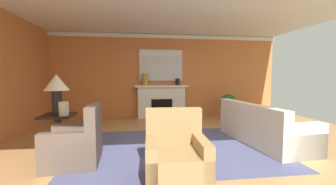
{
  "coord_description": "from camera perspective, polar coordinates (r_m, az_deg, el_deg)",
  "views": [
    {
      "loc": [
        -0.86,
        -4.27,
        1.4
      ],
      "look_at": [
        -0.13,
        1.06,
        1.0
      ],
      "focal_mm": 22.68,
      "sensor_mm": 36.0,
      "label": 1
    }
  ],
  "objects": [
    {
      "name": "ground_plane",
      "position": [
        4.58,
        3.51,
        -13.57
      ],
      "size": [
        9.69,
        9.69,
        0.0
      ],
      "primitive_type": "plane",
      "color": "tan"
    },
    {
      "name": "wall_fireplace",
      "position": [
        7.42,
        -1.14,
        4.44
      ],
      "size": [
        8.05,
        0.12,
        2.85
      ],
      "primitive_type": "cube",
      "color": "#CC723D",
      "rests_on": "ground_plane"
    },
    {
      "name": "ceiling_panel",
      "position": [
        4.88,
        2.93,
        21.88
      ],
      "size": [
        8.05,
        6.68,
        0.06
      ],
      "primitive_type": "cube",
      "color": "white"
    },
    {
      "name": "crown_moulding",
      "position": [
        7.47,
        -1.08,
        14.82
      ],
      "size": [
        8.05,
        0.08,
        0.12
      ],
      "primitive_type": "cube",
      "color": "white"
    },
    {
      "name": "area_rug",
      "position": [
        4.32,
        1.96,
        -14.6
      ],
      "size": [
        3.77,
        2.78,
        0.01
      ],
      "primitive_type": "cube",
      "color": "#4C517A",
      "rests_on": "ground_plane"
    },
    {
      "name": "fireplace",
      "position": [
        7.26,
        -1.77,
        -2.64
      ],
      "size": [
        1.8,
        0.35,
        1.11
      ],
      "color": "white",
      "rests_on": "ground_plane"
    },
    {
      "name": "mantel_mirror",
      "position": [
        7.33,
        -1.89,
        7.34
      ],
      "size": [
        1.48,
        0.04,
        1.06
      ],
      "primitive_type": "cube",
      "color": "silver"
    },
    {
      "name": "sofa",
      "position": [
        4.96,
        23.8,
        -8.98
      ],
      "size": [
        1.1,
        2.18,
        0.85
      ],
      "color": "beige",
      "rests_on": "ground_plane"
    },
    {
      "name": "armchair_near_window",
      "position": [
        3.8,
        -23.47,
        -12.82
      ],
      "size": [
        0.85,
        0.85,
        0.95
      ],
      "color": "brown",
      "rests_on": "ground_plane"
    },
    {
      "name": "armchair_facing_fireplace",
      "position": [
        2.97,
        2.15,
        -17.41
      ],
      "size": [
        0.83,
        0.83,
        0.95
      ],
      "color": "#9E7A4C",
      "rests_on": "ground_plane"
    },
    {
      "name": "coffee_table",
      "position": [
        4.22,
        1.97,
        -10.37
      ],
      "size": [
        1.0,
        1.0,
        0.45
      ],
      "color": "black",
      "rests_on": "ground_plane"
    },
    {
      "name": "side_table",
      "position": [
        4.52,
        -27.41,
        -9.02
      ],
      "size": [
        0.56,
        0.56,
        0.7
      ],
      "color": "black",
      "rests_on": "ground_plane"
    },
    {
      "name": "table_lamp",
      "position": [
        4.41,
        -27.78,
        1.47
      ],
      "size": [
        0.44,
        0.44,
        0.75
      ],
      "color": "black",
      "rests_on": "side_table"
    },
    {
      "name": "vase_mantel_right",
      "position": [
        7.24,
        2.6,
        2.89
      ],
      "size": [
        0.14,
        0.14,
        0.23
      ],
      "primitive_type": "cylinder",
      "color": "black",
      "rests_on": "fireplace"
    },
    {
      "name": "vase_mantel_left",
      "position": [
        7.12,
        -6.16,
        3.52
      ],
      "size": [
        0.2,
        0.2,
        0.4
      ],
      "primitive_type": "cylinder",
      "color": "#B7892D",
      "rests_on": "fireplace"
    },
    {
      "name": "vase_on_side_table",
      "position": [
        4.29,
        -26.25,
        -3.91
      ],
      "size": [
        0.17,
        0.17,
        0.25
      ],
      "primitive_type": "cylinder",
      "color": "beige",
      "rests_on": "side_table"
    },
    {
      "name": "book_red_cover",
      "position": [
        4.28,
        -0.41,
        -8.3
      ],
      "size": [
        0.23,
        0.24,
        0.04
      ],
      "primitive_type": "cube",
      "rotation": [
        0.0,
        0.0,
        0.28
      ],
      "color": "navy",
      "rests_on": "coffee_table"
    },
    {
      "name": "potted_plant",
      "position": [
        7.29,
        15.92,
        -3.07
      ],
      "size": [
        0.56,
        0.56,
        0.83
      ],
      "color": "#333333",
      "rests_on": "ground_plane"
    }
  ]
}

